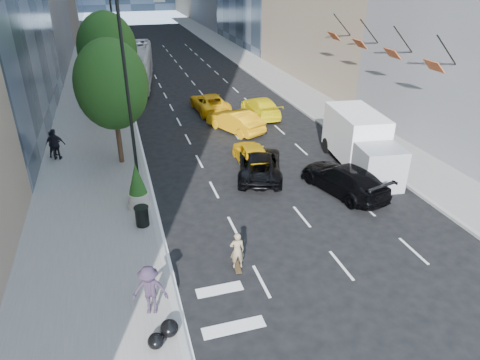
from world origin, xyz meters
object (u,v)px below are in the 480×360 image
object	(u,v)px
trash_can	(142,216)
black_sedan_mercedes	(344,179)
skateboarder	(237,253)
box_truck	(361,142)
black_sedan_lincoln	(260,164)
planter_shrub	(138,187)
city_bus	(134,65)

from	to	relation	value
trash_can	black_sedan_mercedes	bearing A→B (deg)	2.79
black_sedan_mercedes	trash_can	bearing A→B (deg)	-12.21
skateboarder	black_sedan_mercedes	xyz separation A→B (m)	(7.40, 4.76, -0.02)
box_truck	trash_can	size ratio (longest dim) A/B	7.60
black_sedan_mercedes	trash_can	distance (m)	10.81
black_sedan_lincoln	box_truck	distance (m)	6.24
skateboarder	black_sedan_lincoln	world-z (taller)	skateboarder
black_sedan_lincoln	planter_shrub	xyz separation A→B (m)	(-7.10, -2.00, 0.57)
black_sedan_mercedes	city_bus	world-z (taller)	city_bus
trash_can	planter_shrub	xyz separation A→B (m)	(0.00, 1.77, 0.69)
box_truck	planter_shrub	distance (m)	13.30
skateboarder	trash_can	world-z (taller)	skateboarder
black_sedan_mercedes	city_bus	size ratio (longest dim) A/B	0.40
skateboarder	trash_can	size ratio (longest dim) A/B	1.75
planter_shrub	black_sedan_mercedes	bearing A→B (deg)	-6.56
black_sedan_lincoln	black_sedan_mercedes	bearing A→B (deg)	157.10
black_sedan_lincoln	black_sedan_mercedes	world-z (taller)	black_sedan_mercedes
skateboarder	city_bus	xyz separation A→B (m)	(-1.60, 32.46, 1.08)
skateboarder	black_sedan_lincoln	distance (m)	8.81
skateboarder	black_sedan_mercedes	bearing A→B (deg)	-141.63
black_sedan_mercedes	planter_shrub	xyz separation A→B (m)	(-10.80, 1.24, 0.51)
trash_can	planter_shrub	distance (m)	1.90
trash_can	skateboarder	bearing A→B (deg)	-51.22
box_truck	planter_shrub	bearing A→B (deg)	-167.19
skateboarder	city_bus	world-z (taller)	city_bus
box_truck	planter_shrub	size ratio (longest dim) A/B	2.93
box_truck	trash_can	world-z (taller)	box_truck
city_bus	skateboarder	bearing A→B (deg)	-79.53
skateboarder	black_sedan_lincoln	bearing A→B (deg)	-109.19
black_sedan_mercedes	box_truck	world-z (taller)	box_truck
skateboarder	box_truck	size ratio (longest dim) A/B	0.23
city_bus	planter_shrub	size ratio (longest dim) A/B	5.61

